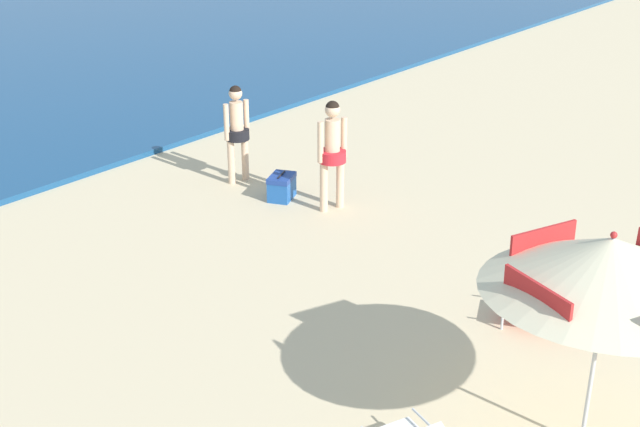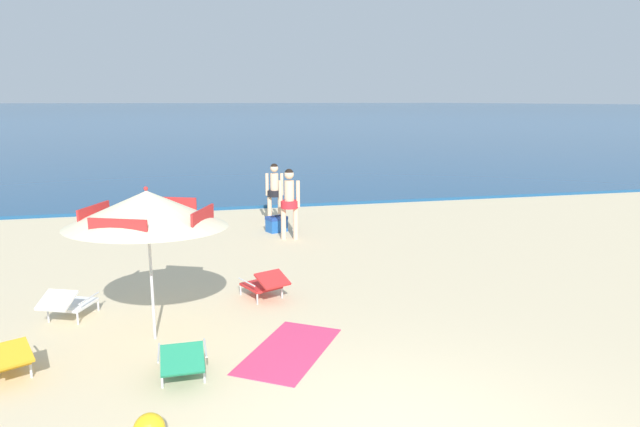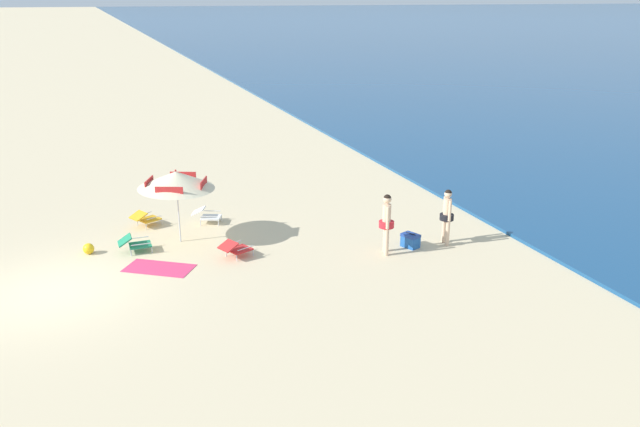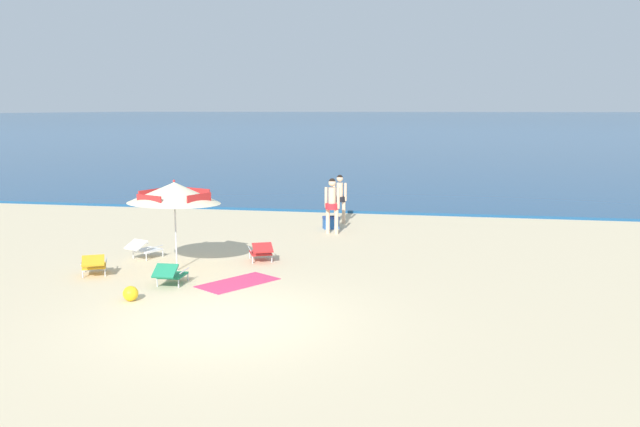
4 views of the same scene
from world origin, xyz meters
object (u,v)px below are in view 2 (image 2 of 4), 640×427
Objects in this scene: lounge_chair_under_umbrella at (265,283)px; cooler_box at (277,224)px; lounge_chair_beside_umbrella at (68,303)px; beach_towel at (289,350)px; beach_umbrella_striped_main at (147,209)px; person_standing_near_shore at (274,189)px; lounge_chair_facing_sea at (4,358)px; lounge_chair_spare_folded at (183,359)px; person_standing_beside at (289,199)px.

cooler_box is at bearing 78.85° from lounge_chair_under_umbrella.
beach_towel is (3.14, -1.87, -0.27)m from lounge_chair_beside_umbrella.
lounge_chair_under_umbrella reaches higher than cooler_box.
beach_umbrella_striped_main is at bearing -113.81° from cooler_box.
person_standing_near_shore is at bearing 68.57° from beach_umbrella_striped_main.
lounge_chair_facing_sea is 0.61× the size of person_standing_near_shore.
beach_umbrella_striped_main reaches higher than lounge_chair_facing_sea.
lounge_chair_spare_folded is at bearing -13.40° from lounge_chair_facing_sea.
lounge_chair_facing_sea is (-1.70, -0.83, -1.62)m from beach_umbrella_striped_main.
person_standing_beside is at bearing 61.21° from beach_umbrella_striped_main.
beach_towel is at bearing -30.81° from lounge_chair_beside_umbrella.
lounge_chair_under_umbrella is at bearing 4.27° from lounge_chair_beside_umbrella.
lounge_chair_spare_folded reaches higher than lounge_chair_facing_sea.
lounge_chair_spare_folded is (1.74, -2.36, -0.00)m from lounge_chair_beside_umbrella.
person_standing_near_shore is (2.45, 8.59, 0.69)m from lounge_chair_spare_folded.
lounge_chair_under_umbrella is at bearing -101.15° from cooler_box.
person_standing_near_shore is at bearing 79.68° from lounge_chair_under_umbrella.
person_standing_beside is 1.21m from cooler_box.
beach_umbrella_striped_main is 6.12m from person_standing_beside.
person_standing_beside reaches higher than lounge_chair_facing_sea.
person_standing_beside is (2.51, 6.63, 0.74)m from lounge_chair_spare_folded.
lounge_chair_facing_sea is at bearing -154.13° from beach_umbrella_striped_main.
lounge_chair_beside_umbrella is at bearing -175.73° from lounge_chair_under_umbrella.
lounge_chair_spare_folded is at bearing -53.58° from lounge_chair_beside_umbrella.
lounge_chair_spare_folded is 1.54× the size of cooler_box.
lounge_chair_facing_sea reaches higher than cooler_box.
lounge_chair_facing_sea is at bearing -122.31° from cooler_box.
lounge_chair_under_umbrella is at bearing 35.69° from beach_umbrella_striped_main.
lounge_chair_under_umbrella is at bearing 31.11° from lounge_chair_facing_sea.
person_standing_beside is at bearing -88.12° from person_standing_near_shore.
lounge_chair_under_umbrella is 1.00× the size of lounge_chair_beside_umbrella.
cooler_box is at bearing 102.00° from person_standing_beside.
beach_umbrella_striped_main is 3.07× the size of lounge_chair_beside_umbrella.
lounge_chair_facing_sea is 3.51m from beach_towel.
lounge_chair_spare_folded is at bearing -105.91° from person_standing_near_shore.
cooler_box reaches higher than beach_towel.
lounge_chair_facing_sea is 7.71m from person_standing_beside.
lounge_chair_facing_sea reaches higher than beach_towel.
lounge_chair_facing_sea is 9.31m from person_standing_near_shore.
person_standing_near_shore reaches higher than lounge_chair_facing_sea.
lounge_chair_spare_folded is 7.86m from cooler_box.
person_standing_beside reaches higher than lounge_chair_spare_folded.
beach_umbrella_striped_main is 3.08× the size of lounge_chair_under_umbrella.
lounge_chair_spare_folded is 0.52× the size of person_standing_beside.
lounge_chair_facing_sea is at bearing 179.79° from beach_towel.
lounge_chair_under_umbrella is 3.11m from lounge_chair_beside_umbrella.
cooler_box is (4.43, 7.01, -0.07)m from lounge_chair_facing_sea.
person_standing_beside is (2.91, 5.30, -0.89)m from beach_umbrella_striped_main.
beach_umbrella_striped_main is 2.74m from beach_towel.
lounge_chair_facing_sea is 0.56× the size of beach_towel.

